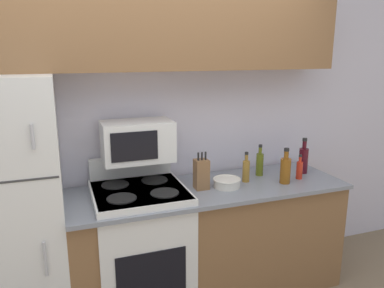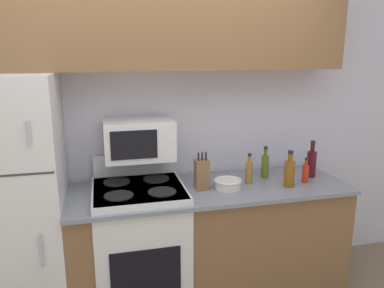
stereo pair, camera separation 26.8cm
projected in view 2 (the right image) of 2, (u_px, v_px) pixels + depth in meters
The scene contains 13 objects.
wall_back at pixel (156, 130), 3.01m from camera, with size 8.00×0.05×2.55m.
lower_cabinets at pixel (210, 240), 2.94m from camera, with size 2.10×0.68×0.90m.
refrigerator at pixel (10, 206), 2.52m from camera, with size 0.71×0.68×1.76m.
upper_cabinets at pixel (157, 27), 2.64m from camera, with size 2.81×0.34×0.60m.
stove at pixel (141, 245), 2.79m from camera, with size 0.65×0.66×1.11m.
microwave at pixel (139, 140), 2.77m from camera, with size 0.51×0.31×0.29m.
knife_block at pixel (202, 174), 2.76m from camera, with size 0.10×0.10×0.28m.
bowl at pixel (228, 184), 2.79m from camera, with size 0.21×0.21×0.07m.
bottle_hot_sauce at pixel (305, 173), 2.91m from camera, with size 0.05×0.05×0.20m.
bottle_whiskey at pixel (289, 173), 2.82m from camera, with size 0.08×0.08×0.28m.
bottle_vinegar at pixel (249, 172), 2.88m from camera, with size 0.06×0.06×0.24m.
bottle_olive_oil at pixel (265, 165), 3.02m from camera, with size 0.06×0.06×0.26m.
bottle_wine_red at pixel (311, 163), 3.04m from camera, with size 0.08×0.08×0.30m.
Camera 2 is at (-0.42, -2.24, 1.89)m, focal length 35.00 mm.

